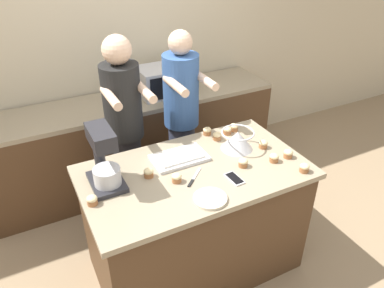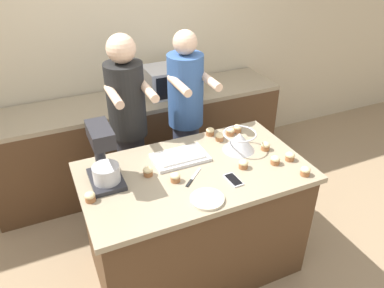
{
  "view_description": "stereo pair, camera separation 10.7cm",
  "coord_description": "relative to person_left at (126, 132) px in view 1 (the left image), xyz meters",
  "views": [
    {
      "loc": [
        -0.96,
        -1.82,
        2.36
      ],
      "look_at": [
        0.0,
        0.04,
        1.09
      ],
      "focal_mm": 35.0,
      "sensor_mm": 36.0,
      "label": 1
    },
    {
      "loc": [
        -0.86,
        -1.87,
        2.36
      ],
      "look_at": [
        0.0,
        0.04,
        1.09
      ],
      "focal_mm": 35.0,
      "sensor_mm": 36.0,
      "label": 2
    }
  ],
  "objects": [
    {
      "name": "back_wall",
      "position": [
        0.25,
        0.92,
        0.45
      ],
      "size": [
        10.0,
        0.06,
        2.7
      ],
      "color": "beige",
      "rests_on": "ground_plane"
    },
    {
      "name": "stand_mixer",
      "position": [
        -0.32,
        -0.6,
        0.19
      ],
      "size": [
        0.2,
        0.3,
        0.41
      ],
      "color": "#232328",
      "rests_on": "island_counter"
    },
    {
      "name": "mixing_bowl",
      "position": [
        0.65,
        -0.62,
        0.08
      ],
      "size": [
        0.24,
        0.24,
        0.14
      ],
      "color": "#BCBCC1",
      "rests_on": "island_counter"
    },
    {
      "name": "cupcake_2",
      "position": [
        0.55,
        -0.34,
        0.04
      ],
      "size": [
        0.06,
        0.06,
        0.06
      ],
      "color": "#9E6038",
      "rests_on": "island_counter"
    },
    {
      "name": "cupcake_4",
      "position": [
        0.7,
        -0.4,
        0.04
      ],
      "size": [
        0.06,
        0.06,
        0.06
      ],
      "color": "#9E6038",
      "rests_on": "island_counter"
    },
    {
      "name": "cupcake_1",
      "position": [
        -0.06,
        -0.65,
        0.04
      ],
      "size": [
        0.06,
        0.06,
        0.06
      ],
      "color": "#9E6038",
      "rests_on": "island_counter"
    },
    {
      "name": "cupcake_10",
      "position": [
        -0.45,
        -0.75,
        0.04
      ],
      "size": [
        0.06,
        0.06,
        0.06
      ],
      "color": "#9E6038",
      "rests_on": "island_counter"
    },
    {
      "name": "cupcake_5",
      "position": [
        0.56,
        -0.83,
        0.04
      ],
      "size": [
        0.06,
        0.06,
        0.06
      ],
      "color": "#9E6038",
      "rests_on": "island_counter"
    },
    {
      "name": "knife",
      "position": [
        0.19,
        -0.8,
        0.01
      ],
      "size": [
        0.17,
        0.16,
        0.01
      ],
      "color": "#BCBCC1",
      "rests_on": "island_counter"
    },
    {
      "name": "cupcake_8",
      "position": [
        0.08,
        -0.78,
        0.04
      ],
      "size": [
        0.06,
        0.06,
        0.06
      ],
      "color": "#9E6038",
      "rests_on": "island_counter"
    },
    {
      "name": "cupcake_11",
      "position": [
        0.9,
        -0.88,
        0.04
      ],
      "size": [
        0.06,
        0.06,
        0.06
      ],
      "color": "#9E6038",
      "rests_on": "island_counter"
    },
    {
      "name": "island_counter",
      "position": [
        0.25,
        -0.72,
        -0.44
      ],
      "size": [
        1.52,
        0.88,
        0.91
      ],
      "color": "#4C331E",
      "rests_on": "ground_plane"
    },
    {
      "name": "cupcake_0",
      "position": [
        0.82,
        -0.7,
        0.04
      ],
      "size": [
        0.06,
        0.06,
        0.06
      ],
      "color": "#9E6038",
      "rests_on": "island_counter"
    },
    {
      "name": "cupcake_7",
      "position": [
        0.89,
        -1.07,
        0.04
      ],
      "size": [
        0.06,
        0.06,
        0.06
      ],
      "color": "#9E6038",
      "rests_on": "island_counter"
    },
    {
      "name": "cupcake_9",
      "position": [
        0.78,
        -0.88,
        0.04
      ],
      "size": [
        0.06,
        0.06,
        0.06
      ],
      "color": "#9E6038",
      "rests_on": "island_counter"
    },
    {
      "name": "back_counter",
      "position": [
        0.25,
        0.57,
        -0.45
      ],
      "size": [
        2.8,
        0.6,
        0.9
      ],
      "color": "#4C331E",
      "rests_on": "ground_plane"
    },
    {
      "name": "cupcake_3",
      "position": [
        0.77,
        -0.38,
        0.04
      ],
      "size": [
        0.06,
        0.06,
        0.06
      ],
      "color": "#9E6038",
      "rests_on": "island_counter"
    },
    {
      "name": "cupcake_6",
      "position": [
        0.58,
        -0.44,
        0.04
      ],
      "size": [
        0.06,
        0.06,
        0.06
      ],
      "color": "#9E6038",
      "rests_on": "island_counter"
    },
    {
      "name": "person_right",
      "position": [
        0.5,
        -0.0,
        -0.02
      ],
      "size": [
        0.31,
        0.49,
        1.65
      ],
      "color": "#33384C",
      "rests_on": "ground_plane"
    },
    {
      "name": "ground_plane",
      "position": [
        0.25,
        -0.72,
        -0.9
      ],
      "size": [
        16.0,
        16.0,
        0.0
      ],
      "primitive_type": "plane",
      "color": "#937A5B"
    },
    {
      "name": "baking_tray",
      "position": [
        0.21,
        -0.55,
        0.03
      ],
      "size": [
        0.38,
        0.24,
        0.04
      ],
      "color": "silver",
      "rests_on": "island_counter"
    },
    {
      "name": "person_left",
      "position": [
        0.0,
        0.0,
        0.0
      ],
      "size": [
        0.31,
        0.49,
        1.67
      ],
      "color": "#232328",
      "rests_on": "ground_plane"
    },
    {
      "name": "microwave_oven",
      "position": [
        0.6,
        0.57,
        0.13
      ],
      "size": [
        0.51,
        0.35,
        0.26
      ],
      "color": "#B7B7BC",
      "rests_on": "back_counter"
    },
    {
      "name": "small_plate",
      "position": [
        0.18,
        -1.04,
        0.02
      ],
      "size": [
        0.21,
        0.21,
        0.02
      ],
      "color": "beige",
      "rests_on": "island_counter"
    },
    {
      "name": "cell_phone",
      "position": [
        0.43,
        -0.93,
        0.01
      ],
      "size": [
        0.08,
        0.15,
        0.01
      ],
      "color": "silver",
      "rests_on": "island_counter"
    }
  ]
}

